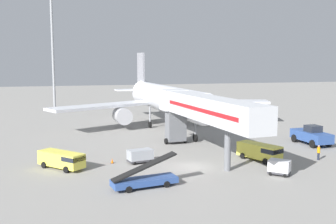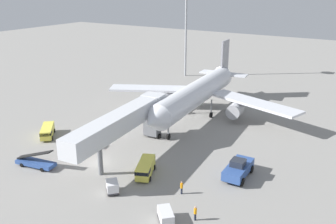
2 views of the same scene
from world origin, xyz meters
name	(u,v)px [view 2 (image 2 of 2)]	position (x,y,z in m)	size (l,w,h in m)	color
ground_plane	(97,163)	(0.00, 0.00, 0.00)	(300.00, 300.00, 0.00)	gray
airplane_at_gate	(199,93)	(3.34, 25.93, 4.89)	(40.01, 39.51, 13.11)	silver
jet_bridge	(125,121)	(2.22, 4.24, 5.72)	(5.46, 23.46, 7.50)	silver
pushback_tug	(238,169)	(19.34, 7.04, 1.26)	(3.09, 6.35, 2.71)	#2D4C8E
belt_loader_truck	(36,162)	(-6.66, -5.59, 0.75)	(6.28, 2.82, 2.99)	#2D4C8E
service_van_mid_right	(47,131)	(-13.89, 2.87, 1.05)	(5.05, 5.31, 1.80)	#E5DB4C
service_van_mid_center	(145,168)	(8.27, 0.72, 1.11)	(3.84, 5.64, 1.92)	#E5DB4C
baggage_cart_near_left	(166,216)	(16.32, -6.77, 0.80)	(2.97, 3.00, 1.43)	#38383D
baggage_cart_far_center	(112,186)	(7.31, -5.15, 0.85)	(2.48, 2.45, 1.54)	#38383D
baggage_cart_outer_left	(85,142)	(-5.36, 3.27, 0.84)	(3.01, 2.04, 1.52)	#38383D
ground_crew_worker_foreground	(195,213)	(18.98, -4.78, 0.95)	(0.46, 0.46, 1.79)	#1E2333
ground_crew_worker_midground	(182,187)	(14.93, -0.80, 0.93)	(0.47, 0.47, 1.76)	#1E2333
safety_cone_alpha	(74,140)	(-8.48, 3.83, 0.27)	(0.35, 0.35, 0.54)	black
apron_light_mast	(186,7)	(-15.54, 54.26, 18.92)	(2.40, 2.40, 27.58)	#93969B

